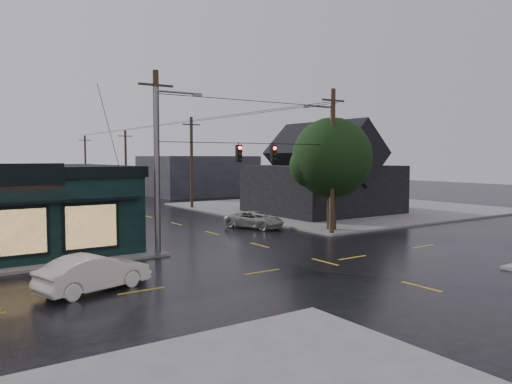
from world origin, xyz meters
TOP-DOWN VIEW (x-y plane):
  - ground_plane at (0.00, 0.00)m, footprint 160.00×160.00m
  - sidewalk_ne at (20.00, 20.00)m, footprint 28.00×28.00m
  - ne_building at (15.00, 17.00)m, footprint 12.60×11.60m
  - corner_tree at (7.71, 7.85)m, footprint 5.88×5.88m
  - utility_pole_nw at (-6.50, 6.50)m, footprint 2.00×0.32m
  - utility_pole_ne at (6.50, 6.50)m, footprint 2.00×0.32m
  - utility_pole_far_a at (6.50, 28.00)m, footprint 2.00×0.32m
  - utility_pole_far_b at (6.50, 48.00)m, footprint 2.00×0.32m
  - utility_pole_far_c at (6.50, 68.00)m, footprint 2.00×0.32m
  - span_signal_assembly at (0.10, 6.50)m, footprint 13.00×0.48m
  - streetlight_nw at (-6.80, 5.80)m, footprint 5.40×0.30m
  - streetlight_ne at (7.00, 7.20)m, footprint 5.40×0.30m
  - bg_building_east at (16.00, 45.00)m, footprint 14.00×12.00m
  - sedan_cream at (-11.58, 1.08)m, footprint 4.85×2.84m
  - suv_silver at (3.93, 12.38)m, footprint 3.83×5.13m

SIDE VIEW (x-z plane):
  - ground_plane at x=0.00m, z-range 0.00..0.00m
  - utility_pole_nw at x=-6.50m, z-range -5.08..5.08m
  - utility_pole_ne at x=6.50m, z-range -5.08..5.08m
  - utility_pole_far_a at x=6.50m, z-range -4.83..4.83m
  - utility_pole_far_b at x=6.50m, z-range -4.58..4.58m
  - utility_pole_far_c at x=6.50m, z-range -4.58..4.58m
  - streetlight_nw at x=-6.80m, z-range -4.58..4.58m
  - streetlight_ne at x=7.00m, z-range -4.58..4.58m
  - sidewalk_ne at x=20.00m, z-range 0.00..0.15m
  - suv_silver at x=3.93m, z-range 0.00..1.30m
  - sedan_cream at x=-11.58m, z-range 0.00..1.51m
  - bg_building_east at x=16.00m, z-range 0.00..5.60m
  - ne_building at x=15.00m, z-range 0.09..8.85m
  - corner_tree at x=7.71m, z-range 1.28..9.48m
  - span_signal_assembly at x=0.10m, z-range 5.08..6.31m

